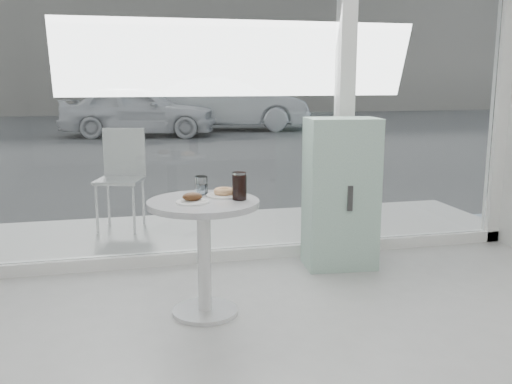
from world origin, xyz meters
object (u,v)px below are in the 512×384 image
object	(u,v)px
car_silver	(228,104)
water_tumbler_a	(201,186)
car_white	(139,110)
plate_donut	(224,193)
mint_cabinet	(341,194)
water_tumbler_b	(203,186)
patio_chair	(122,172)
cola_glass	(239,186)
main_table	(204,233)
plate_fritter	(193,199)

from	to	relation	value
car_silver	water_tumbler_a	bearing A→B (deg)	176.76
car_white	plate_donut	xyz separation A→B (m)	(0.09, -12.22, 0.09)
mint_cabinet	water_tumbler_b	distance (m)	1.32
plate_donut	car_silver	bearing A→B (deg)	79.11
car_white	plate_donut	world-z (taller)	car_white
patio_chair	water_tumbler_a	bearing A→B (deg)	-59.14
mint_cabinet	car_white	world-z (taller)	car_white
cola_glass	water_tumbler_a	bearing A→B (deg)	133.38
main_table	plate_fritter	world-z (taller)	plate_fritter
mint_cabinet	cola_glass	xyz separation A→B (m)	(-1.00, -0.75, 0.24)
mint_cabinet	plate_fritter	bearing A→B (deg)	-143.86
water_tumbler_b	cola_glass	size ratio (longest dim) A/B	0.65
patio_chair	plate_donut	size ratio (longest dim) A/B	4.25
plate_fritter	cola_glass	xyz separation A→B (m)	(0.31, 0.03, 0.06)
patio_chair	main_table	bearing A→B (deg)	-60.70
main_table	car_white	distance (m)	12.33
car_white	water_tumbler_a	xyz separation A→B (m)	(-0.05, -12.12, 0.12)
car_white	car_silver	world-z (taller)	car_silver
plate_fritter	cola_glass	size ratio (longest dim) A/B	1.16
cola_glass	car_silver	bearing A→B (deg)	79.53
patio_chair	cola_glass	xyz separation A→B (m)	(0.73, -2.29, 0.24)
main_table	plate_fritter	bearing A→B (deg)	-142.75
patio_chair	plate_donut	distance (m)	2.26
car_white	car_silver	bearing A→B (deg)	-52.04
plate_fritter	water_tumbler_a	distance (m)	0.27
car_silver	water_tumbler_b	bearing A→B (deg)	176.80
car_white	patio_chair	bearing A→B (deg)	-170.25
car_white	main_table	bearing A→B (deg)	-167.36
plate_fritter	cola_glass	world-z (taller)	cola_glass
mint_cabinet	plate_fritter	world-z (taller)	mint_cabinet
patio_chair	mint_cabinet	bearing A→B (deg)	-24.76
car_white	water_tumbler_a	world-z (taller)	car_white
mint_cabinet	cola_glass	distance (m)	1.28
patio_chair	water_tumbler_a	xyz separation A→B (m)	(0.51, -2.06, 0.21)
patio_chair	cola_glass	bearing A→B (deg)	-55.44
water_tumbler_a	water_tumbler_b	distance (m)	0.02
mint_cabinet	car_white	bearing A→B (deg)	101.19
mint_cabinet	car_silver	bearing A→B (deg)	88.74
mint_cabinet	cola_glass	world-z (taller)	mint_cabinet
mint_cabinet	water_tumbler_a	distance (m)	1.34
cola_glass	mint_cabinet	bearing A→B (deg)	36.76
mint_cabinet	water_tumbler_a	size ratio (longest dim) A/B	9.77
mint_cabinet	plate_fritter	distance (m)	1.53
main_table	cola_glass	xyz separation A→B (m)	(0.23, -0.03, 0.31)
car_silver	water_tumbler_a	size ratio (longest dim) A/B	38.19
patio_chair	car_white	xyz separation A→B (m)	(0.56, 10.06, 0.09)
plate_fritter	car_white	bearing A→B (deg)	89.35
water_tumbler_a	water_tumbler_b	size ratio (longest dim) A/B	1.08
car_white	plate_fritter	xyz separation A→B (m)	(-0.14, -12.38, 0.09)
water_tumbler_a	cola_glass	bearing A→B (deg)	-46.62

